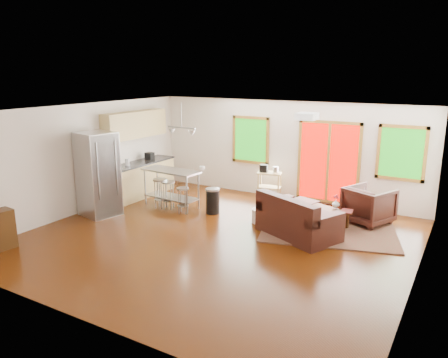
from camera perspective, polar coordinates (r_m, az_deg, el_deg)
The scene contains 28 objects.
floor at distance 9.03m, azimuth -0.97°, elevation -7.87°, with size 7.50×7.00×0.02m, color #321403.
ceiling at distance 8.41m, azimuth -1.04°, elevation 8.93°, with size 7.50×7.00×0.02m, color white.
back_wall at distance 11.71m, azimuth 7.96°, elevation 3.75°, with size 7.50×0.02×2.60m, color silver.
left_wall at distance 11.01m, azimuth -18.00°, elevation 2.56°, with size 0.02×7.00×2.60m, color silver.
right_wall at distance 7.47m, azimuth 24.53°, elevation -3.24°, with size 0.02×7.00×2.60m, color silver.
front_wall at distance 6.04m, azimuth -18.66°, elevation -6.63°, with size 7.50×0.02×2.60m, color silver.
window_left at distance 12.04m, azimuth 3.48°, elevation 5.11°, with size 1.10×0.05×1.30m.
french_doors at distance 11.31m, azimuth 13.45°, elevation 2.11°, with size 1.60×0.05×2.10m.
window_right at distance 10.88m, azimuth 22.16°, elevation 3.15°, with size 1.10×0.05×1.30m.
rug at distance 9.77m, azimuth 13.47°, elevation -6.39°, with size 2.79×2.15×0.03m, color #485632.
loveseat at distance 9.16m, azimuth 9.49°, elevation -5.35°, with size 1.90×1.55×0.88m.
coffee_table at distance 9.86m, azimuth 13.23°, elevation -4.26°, with size 1.09×0.86×0.38m.
armchair at distance 10.28m, azimuth 18.39°, elevation -3.06°, with size 0.90×0.84×0.93m, color black.
ottoman at distance 10.43m, azimuth 10.17°, elevation -3.86°, with size 0.59×0.59×0.39m, color black.
pouf at distance 9.94m, azimuth 4.69°, elevation -4.80°, with size 0.36×0.36×0.32m, color beige.
vase at distance 9.98m, azimuth 14.41°, elevation -3.03°, with size 0.17×0.18×0.29m.
book at distance 9.71m, azimuth 15.11°, elevation -3.21°, with size 0.24×0.03×0.32m, color maroon.
cabinets at distance 12.08m, azimuth -11.02°, elevation 2.14°, with size 0.64×2.24×2.30m.
refrigerator at distance 10.65m, azimuth -16.10°, elevation 0.61°, with size 0.94×0.92×1.98m.
island at distance 11.00m, azimuth -6.91°, elevation -0.33°, with size 1.53×0.69×0.95m.
cup at distance 10.81m, azimuth -2.89°, elevation 1.49°, with size 0.13×0.10×0.13m, color white.
bar_stool_a at distance 10.94m, azimuth -8.32°, elevation -0.97°, with size 0.37×0.37×0.75m.
bar_stool_b at distance 10.86m, azimuth -7.28°, elevation -1.22°, with size 0.42×0.42×0.71m.
bar_stool_c at distance 10.49m, azimuth -5.40°, elevation -2.01°, with size 0.38×0.38×0.64m.
trash_can at distance 10.50m, azimuth -1.49°, elevation -2.84°, with size 0.37×0.37×0.62m.
kitchen_cart at distance 11.55m, azimuth 5.88°, elevation 0.38°, with size 0.70×0.53×0.95m.
ceiling_flush at distance 8.28m, azimuth 10.78°, elevation 8.05°, with size 0.35×0.35×0.12m, color white.
pendant_light at distance 10.78m, azimuth -5.55°, elevation 6.17°, with size 0.80×0.18×0.79m.
Camera 1 is at (4.35, -7.16, 3.35)m, focal length 35.00 mm.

